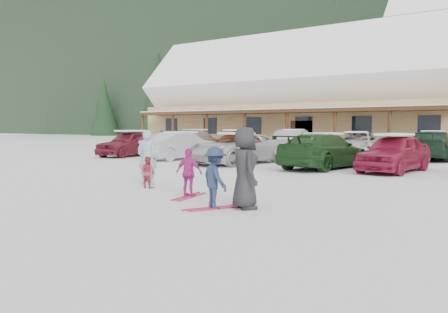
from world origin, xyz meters
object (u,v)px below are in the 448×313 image
Objects in this scene: parked_car_1 at (181,146)px; parked_car_7 at (195,140)px; toddler_red at (148,172)px; parked_car_10 at (356,144)px; parked_car_9 at (294,142)px; parked_car_2 at (236,148)px; parked_car_4 at (394,153)px; bystander_dark at (245,168)px; child_magenta at (189,173)px; child_navy at (215,178)px; day_lodge at (303,102)px; parked_car_0 at (130,143)px; parked_car_3 at (324,151)px; parked_car_8 at (236,141)px; parked_car_11 at (433,145)px; adult_skier at (147,157)px.

parked_car_7 reaches higher than parked_car_1.
parked_car_10 is (1.31, 15.89, 0.27)m from toddler_red.
parked_car_7 is 1.12× the size of parked_car_9.
parked_car_4 is at bearing 11.76° from parked_car_2.
bystander_dark is 11.32m from parked_car_2.
parked_car_10 is at bearing -176.31° from parked_car_7.
child_magenta is 0.26× the size of parked_car_9.
parked_car_1 is (-8.05, 9.64, 0.12)m from child_magenta.
parked_car_7 is 11.57m from parked_car_10.
child_navy is 0.76× the size of bystander_dark.
day_lodge is 14.22m from parked_car_10.
parked_car_4 is at bearing -4.68° from parked_car_0.
day_lodge is at bearing 113.45° from parked_car_2.
parked_car_1 is 0.84× the size of parked_car_7.
parked_car_0 is at bearing 4.85° from bystander_dark.
toddler_red is 0.21× the size of parked_car_4.
parked_car_8 is (-9.22, 7.85, 0.02)m from parked_car_3.
parked_car_3 is 7.51m from parked_car_10.
parked_car_8 reaches higher than parked_car_3.
toddler_red is 0.18× the size of parked_car_2.
bystander_dark is at bearing -85.61° from parked_car_10.
parked_car_9 is (4.40, -0.18, 0.02)m from parked_car_8.
parked_car_2 is (-4.13, 8.97, 0.11)m from child_magenta.
parked_car_1 is at bearing 4.28° from parked_car_3.
parked_car_3 is at bearing -105.14° from toddler_red.
parked_car_11 is (3.31, 16.71, 0.15)m from child_magenta.
day_lodge reaches higher than child_magenta.
child_magenta is 0.28× the size of parked_car_8.
parked_car_2 is at bearing -169.21° from parked_car_4.
bystander_dark is 0.35× the size of parked_car_3.
child_navy is at bearing 127.62° from adult_skier.
parked_car_1 is (0.72, -18.11, -3.21)m from day_lodge.
bystander_dark is 0.40× the size of parked_car_0.
parked_car_10 is (11.41, 6.62, -0.03)m from parked_car_0.
parked_car_1 is at bearing 30.60° from parked_car_11.
parked_car_0 is at bearing 33.28° from parked_car_9.
parked_car_2 is at bearing -73.85° from child_magenta.
parked_car_8 is (-12.02, 7.66, 0.03)m from parked_car_4.
day_lodge reaches higher than parked_car_9.
parked_car_4 is (15.04, -0.66, -0.02)m from parked_car_0.
parked_car_0 is 13.19m from parked_car_10.
adult_skier is 0.33× the size of parked_car_3.
parked_car_7 is 1.19× the size of parked_car_8.
parked_car_7 is at bearing -81.83° from adult_skier.
adult_skier is 17.00m from parked_car_8.
day_lodge reaches higher than parked_car_7.
bystander_dark is (3.95, -1.19, 0.43)m from toddler_red.
parked_car_9 is (3.38, 7.07, 0.05)m from parked_car_1.
parked_car_9 is (7.42, 6.82, 0.02)m from parked_car_0.
parked_car_10 is 1.00× the size of parked_car_11.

